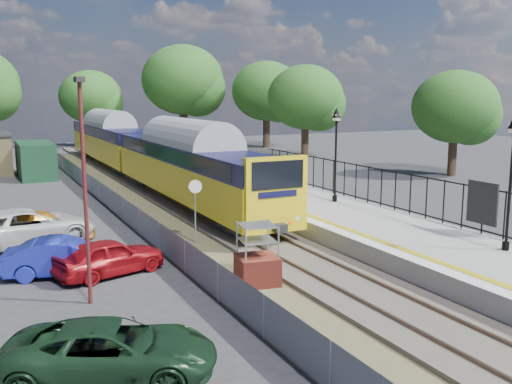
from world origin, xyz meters
TOP-DOWN VIEW (x-y plane):
  - ground at (0.00, 0.00)m, footprint 120.00×120.00m
  - track_bed at (-0.47, 9.67)m, footprint 5.90×80.00m
  - platform at (4.20, 8.00)m, footprint 5.00×70.00m
  - platform_edge at (2.14, 8.00)m, footprint 0.90×70.00m
  - victorian_lamp_north at (5.30, 6.00)m, footprint 0.44×0.44m
  - palisade_fence at (6.55, 2.24)m, footprint 0.12×26.00m
  - wire_fence at (-4.20, 12.00)m, footprint 0.06×52.00m
  - tree_line at (1.40, 42.00)m, footprint 56.80×43.80m
  - train at (0.00, 22.60)m, footprint 2.82×40.83m
  - brick_plinth at (-2.50, -1.18)m, footprint 1.46×1.46m
  - speed_sign at (-2.50, 4.54)m, footprint 0.54×0.15m
  - carpark_lamp at (-7.66, -0.47)m, footprint 0.25×0.50m
  - car_green at (-8.06, -5.31)m, footprint 5.02×3.70m
  - car_red at (-6.56, 2.00)m, footprint 4.05×2.53m
  - car_blue at (-7.93, 2.57)m, footprint 4.21×2.31m
  - car_yellow at (-8.14, 7.88)m, footprint 4.35×1.82m
  - car_white at (-8.73, 7.50)m, footprint 5.81×3.48m

SIDE VIEW (x-z plane):
  - ground at x=0.00m, z-range 0.00..0.00m
  - track_bed at x=-0.47m, z-range -0.05..0.24m
  - platform at x=4.20m, z-range 0.00..0.90m
  - wire_fence at x=-4.20m, z-range 0.00..1.20m
  - car_yellow at x=-8.14m, z-range 0.00..1.26m
  - car_green at x=-8.06m, z-range 0.00..1.27m
  - car_red at x=-6.56m, z-range 0.00..1.29m
  - car_blue at x=-7.93m, z-range 0.00..1.31m
  - car_white at x=-8.73m, z-range 0.00..1.51m
  - platform_edge at x=2.14m, z-range 0.90..0.91m
  - brick_plinth at x=-2.50m, z-range -0.04..2.00m
  - speed_sign at x=-2.50m, z-range 0.47..3.16m
  - palisade_fence at x=6.55m, z-range 0.84..2.84m
  - train at x=0.00m, z-range 0.59..4.09m
  - carpark_lamp at x=-7.66m, z-range 0.49..7.08m
  - victorian_lamp_north at x=5.30m, z-range 2.00..6.60m
  - tree_line at x=1.40m, z-range 0.67..12.55m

